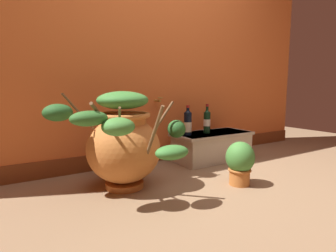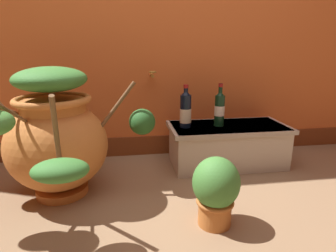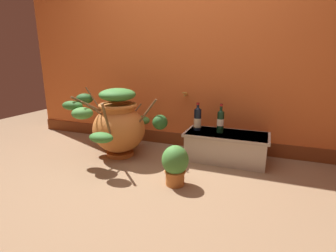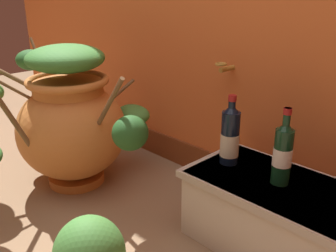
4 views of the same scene
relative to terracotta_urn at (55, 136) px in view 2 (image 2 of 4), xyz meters
name	(u,v)px [view 2 (image 2 of 4)]	position (x,y,z in m)	size (l,w,h in m)	color
ground_plane	(173,241)	(0.59, -0.52, -0.37)	(7.00, 7.00, 0.00)	#896B4C
terracotta_urn	(55,136)	(0.00, 0.00, 0.00)	(1.13, 0.99, 0.75)	#C17033
stone_ledge	(227,143)	(1.13, 0.29, -0.20)	(0.86, 0.41, 0.30)	beige
wine_bottle_left	(220,108)	(1.06, 0.29, 0.07)	(0.07, 0.07, 0.30)	black
wine_bottle_middle	(186,110)	(0.82, 0.29, 0.06)	(0.08, 0.08, 0.30)	black
potted_shrub	(216,189)	(0.81, -0.42, -0.18)	(0.23, 0.23, 0.35)	#C17033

